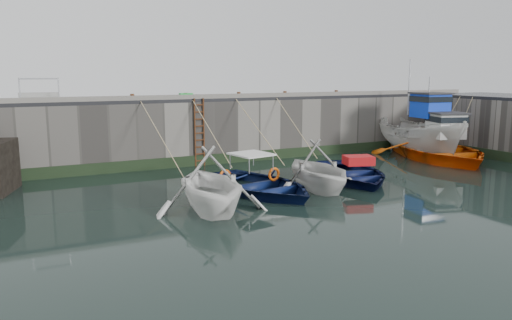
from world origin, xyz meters
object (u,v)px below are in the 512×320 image
fish_crate (186,96)px  bollard_c (239,95)px  boat_far_white (421,137)px  boat_near_blue (260,193)px  boat_far_orange (438,150)px  bollard_e (336,93)px  boat_near_navy (351,180)px  bollard_a (132,97)px  boat_near_white (211,210)px  boat_near_blacktrim (317,189)px  bollard_d (285,94)px  ladder (199,133)px  bollard_b (186,96)px

fish_crate → bollard_c: 2.69m
boat_far_white → bollard_c: bearing=169.3°
boat_near_blue → boat_far_white: bearing=6.4°
boat_far_orange → bollard_e: 6.05m
boat_near_navy → bollard_a: (-7.48, 6.08, 3.30)m
bollard_a → boat_near_navy: bearing=-39.1°
boat_near_white → boat_far_white: size_ratio=0.68×
boat_near_blue → boat_far_orange: boat_far_orange is taller
boat_far_white → boat_far_orange: boat_far_white is taller
boat_near_blacktrim → boat_far_orange: size_ratio=0.49×
boat_near_blacktrim → boat_far_white: 10.12m
fish_crate → bollard_a: 2.51m
boat_near_blacktrim → boat_near_navy: size_ratio=0.80×
bollard_a → bollard_c: bearing=0.0°
fish_crate → boat_near_navy: bearing=-48.4°
boat_near_blue → bollard_c: (2.12, 6.42, 3.30)m
fish_crate → bollard_d: 5.29m
boat_near_white → boat_near_blacktrim: bearing=19.2°
ladder → boat_near_blue: 6.29m
bollard_d → boat_far_orange: bearing=-31.3°
boat_near_white → boat_far_white: 14.80m
boat_near_navy → boat_far_orange: 7.31m
bollard_c → boat_near_blacktrim: bearing=-89.3°
ladder → bollard_d: bollard_d is taller
boat_far_white → bollard_b: bearing=173.0°
bollard_d → bollard_e: bearing=0.0°
boat_near_blacktrim → boat_far_orange: 9.66m
boat_near_blacktrim → bollard_a: bearing=133.6°
boat_near_blue → ladder: bearing=79.8°
bollard_a → bollard_e: 11.00m
bollard_e → bollard_b: bearing=180.0°
boat_far_orange → boat_near_white: bearing=-148.2°
boat_near_white → boat_near_blacktrim: boat_near_white is taller
bollard_c → bollard_d: 2.60m
boat_far_white → bollard_e: bearing=147.0°
boat_near_navy → bollard_c: (-2.28, 6.08, 3.30)m
boat_near_blacktrim → bollard_b: 8.16m
boat_near_navy → bollard_d: bollard_d is taller
fish_crate → boat_near_white: bearing=-101.2°
boat_near_navy → bollard_b: (-4.98, 6.08, 3.30)m
fish_crate → bollard_e: bollard_e is taller
boat_far_orange → fish_crate: size_ratio=14.28×
boat_far_orange → fish_crate: bearing=177.6°
bollard_e → bollard_a: bearing=180.0°
bollard_d → bollard_e: size_ratio=1.00×
ladder → bollard_c: bearing=8.7°
ladder → boat_far_white: (11.49, -2.54, -0.56)m
boat_near_white → bollard_d: bollard_d is taller
boat_far_orange → fish_crate: (-11.98, 4.12, 2.80)m
boat_near_blue → bollard_d: bollard_d is taller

